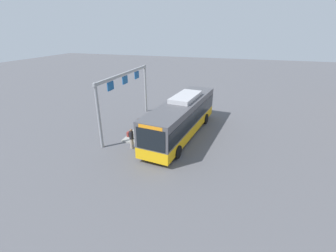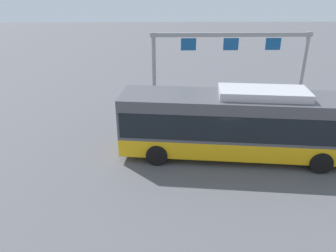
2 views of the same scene
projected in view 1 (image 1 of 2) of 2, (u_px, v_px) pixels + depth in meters
ground_plane at (181, 135)px, 20.70m from camera, size 120.00×120.00×0.00m
platform_curb at (157, 122)px, 23.31m from camera, size 10.00×2.80×0.16m
bus_main at (182, 116)px, 20.00m from camera, size 11.60×3.89×3.46m
person_boarding at (131, 138)px, 18.03m from camera, size 0.37×0.55×1.67m
person_waiting_near at (139, 127)px, 19.66m from camera, size 0.43×0.58×1.67m
platform_sign_gantry at (126, 88)px, 21.11m from camera, size 9.59×0.24×5.20m
trash_bin at (167, 106)px, 26.25m from camera, size 0.52×0.52×0.90m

